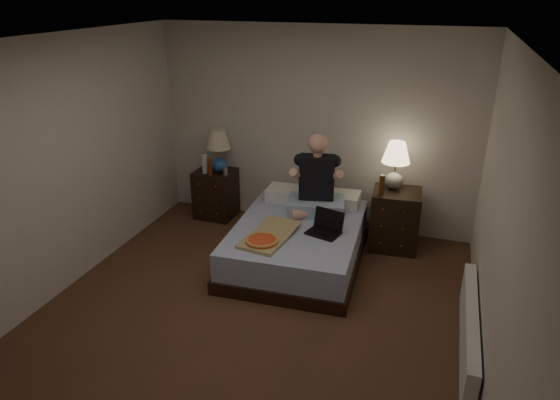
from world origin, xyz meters
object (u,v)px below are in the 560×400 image
(nightstand_right, at_px, (395,220))
(laptop, at_px, (324,224))
(water_bottle, at_px, (205,164))
(soda_can, at_px, (225,171))
(lamp_right, at_px, (395,166))
(lamp_left, at_px, (219,151))
(bed, at_px, (297,243))
(person, at_px, (317,175))
(nightstand_left, at_px, (216,194))
(beer_bottle_left, at_px, (210,167))
(radiator, at_px, (469,330))
(pizza_box, at_px, (262,241))
(beer_bottle_right, at_px, (382,185))

(nightstand_right, distance_m, laptop, 1.07)
(water_bottle, distance_m, soda_can, 0.28)
(nightstand_right, height_order, lamp_right, lamp_right)
(nightstand_right, distance_m, soda_can, 2.22)
(lamp_left, xyz_separation_m, soda_can, (0.12, -0.09, -0.23))
(bed, relative_size, person, 1.93)
(nightstand_left, xyz_separation_m, beer_bottle_left, (0.03, -0.18, 0.44))
(bed, height_order, radiator, bed)
(water_bottle, bearing_deg, nightstand_right, -0.50)
(water_bottle, height_order, radiator, water_bottle)
(beer_bottle_left, relative_size, pizza_box, 0.30)
(lamp_left, distance_m, lamp_right, 2.25)
(nightstand_right, bearing_deg, soda_can, 174.67)
(nightstand_left, bearing_deg, laptop, -27.52)
(beer_bottle_left, height_order, radiator, beer_bottle_left)
(bed, distance_m, nightstand_right, 1.21)
(nightstand_left, bearing_deg, soda_can, -23.04)
(lamp_right, height_order, pizza_box, lamp_right)
(radiator, bearing_deg, bed, 151.25)
(nightstand_left, bearing_deg, beer_bottle_right, -5.76)
(radiator, bearing_deg, laptop, 149.76)
(radiator, bearing_deg, beer_bottle_right, 122.91)
(nightstand_left, relative_size, lamp_left, 1.16)
(lamp_right, xyz_separation_m, beer_bottle_left, (-2.29, -0.13, -0.23))
(nightstand_left, xyz_separation_m, lamp_left, (0.07, 0.00, 0.60))
(beer_bottle_right, bearing_deg, nightstand_right, 39.30)
(nightstand_left, distance_m, soda_can, 0.43)
(bed, height_order, person, person)
(beer_bottle_left, bearing_deg, water_bottle, 149.20)
(lamp_left, distance_m, beer_bottle_right, 2.16)
(soda_can, bearing_deg, bed, -31.37)
(lamp_right, height_order, beer_bottle_left, lamp_right)
(beer_bottle_right, bearing_deg, radiator, -57.09)
(lamp_right, relative_size, pizza_box, 0.74)
(nightstand_right, relative_size, laptop, 2.10)
(bed, xyz_separation_m, nightstand_left, (-1.39, 0.82, 0.10))
(water_bottle, relative_size, radiator, 0.16)
(person, distance_m, pizza_box, 1.09)
(pizza_box, bearing_deg, lamp_right, 56.58)
(nightstand_right, relative_size, soda_can, 7.14)
(laptop, relative_size, pizza_box, 0.45)
(soda_can, bearing_deg, beer_bottle_left, -151.94)
(pizza_box, bearing_deg, nightstand_right, 53.11)
(soda_can, relative_size, laptop, 0.29)
(nightstand_left, relative_size, water_bottle, 2.59)
(nightstand_right, bearing_deg, lamp_right, 121.02)
(lamp_right, relative_size, water_bottle, 2.24)
(beer_bottle_left, bearing_deg, radiator, -27.24)
(nightstand_left, bearing_deg, water_bottle, -123.98)
(person, bearing_deg, beer_bottle_right, -0.72)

